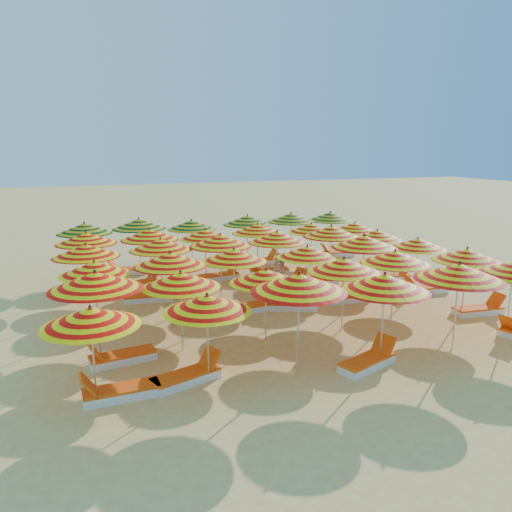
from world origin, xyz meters
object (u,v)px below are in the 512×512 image
umbrella_26 (205,234)px  lounger_1 (187,376)px  umbrella_12 (94,268)px  lounger_15 (139,284)px  umbrella_17 (418,244)px  umbrella_18 (86,251)px  umbrella_14 (234,255)px  umbrella_28 (311,228)px  umbrella_33 (247,220)px  umbrella_27 (257,229)px  lounger_7 (291,305)px  umbrella_32 (191,225)px  lounger_11 (289,284)px  umbrella_21 (277,237)px  umbrella_24 (86,238)px  lounger_19 (260,261)px  lounger_4 (121,357)px  umbrella_8 (266,276)px  umbrella_22 (331,231)px  beachgoer_a (277,274)px  umbrella_10 (395,257)px  lounger_18 (128,270)px  lounger_13 (390,276)px  umbrella_31 (139,224)px  umbrella_0 (91,317)px  umbrella_16 (364,242)px  umbrella_34 (291,218)px  lounger_14 (103,286)px  lounger_6 (250,307)px  lounger_12 (318,281)px  umbrella_2 (299,283)px  umbrella_15 (307,252)px  lounger_10 (149,297)px  lounger_17 (268,271)px  umbrella_30 (84,228)px  beachgoer_b (279,269)px  lounger_8 (348,297)px  lounger_9 (425,289)px  umbrella_29 (355,227)px  lounger_0 (120,392)px  umbrella_35 (330,216)px  umbrella_9 (344,265)px  lounger_2 (368,362)px  umbrella_1 (207,303)px  umbrella_4 (459,272)px  umbrella_11 (467,255)px  umbrella_7 (181,280)px  umbrella_23 (377,235)px

umbrella_26 → lounger_1: 9.51m
umbrella_12 → lounger_15: umbrella_12 is taller
umbrella_17 → umbrella_18: size_ratio=0.79×
umbrella_14 → umbrella_28: bearing=42.5°
umbrella_28 → umbrella_33: umbrella_33 is taller
umbrella_27 → lounger_7: (-0.45, -4.84, -1.93)m
umbrella_32 → lounger_11: 5.65m
umbrella_21 → umbrella_24: bearing=163.4°
umbrella_24 → lounger_19: 8.44m
lounger_4 → lounger_15: 7.21m
umbrella_8 → lounger_7: umbrella_8 is taller
umbrella_21 → umbrella_22: bearing=3.5°
beachgoer_a → umbrella_10: bearing=-9.7°
umbrella_32 → umbrella_24: bearing=-152.0°
lounger_18 → lounger_13: bearing=171.7°
umbrella_31 → beachgoer_a: size_ratio=2.06×
lounger_11 → umbrella_28: bearing=23.9°
umbrella_14 → beachgoer_a: bearing=41.5°
umbrella_0 → umbrella_14: size_ratio=0.90×
umbrella_16 → umbrella_34: size_ratio=0.86×
umbrella_33 → lounger_14: bearing=-161.8°
umbrella_12 → lounger_6: 5.32m
lounger_6 → lounger_12: bearing=23.2°
umbrella_28 → lounger_11: size_ratio=1.29×
umbrella_33 → umbrella_2: bearing=-102.0°
lounger_4 → lounger_18: 9.65m
umbrella_15 → lounger_10: (-5.19, 2.54, -1.85)m
umbrella_27 → lounger_17: bearing=-1.1°
umbrella_10 → umbrella_30: bearing=136.5°
umbrella_10 → lounger_6: size_ratio=1.65×
beachgoer_b → umbrella_12: bearing=-87.8°
umbrella_8 → umbrella_28: 8.61m
umbrella_31 → beachgoer_b: bearing=-37.5°
umbrella_0 → umbrella_21: 9.90m
umbrella_0 → umbrella_14: umbrella_14 is taller
lounger_8 → lounger_9: same height
umbrella_29 → beachgoer_a: 5.49m
umbrella_30 → umbrella_12: bearing=-88.4°
umbrella_28 → lounger_0: (-9.15, -9.24, -1.84)m
umbrella_29 → umbrella_35: umbrella_35 is taller
umbrella_31 → umbrella_8: bearing=-75.4°
umbrella_9 → lounger_2: umbrella_9 is taller
umbrella_1 → beachgoer_b: (4.86, 7.52, -1.32)m
umbrella_27 → lounger_8: 5.43m
umbrella_4 → umbrella_29: bearing=76.5°
umbrella_11 → beachgoer_a: bearing=136.0°
umbrella_31 → lounger_15: umbrella_31 is taller
umbrella_7 → umbrella_12: size_ratio=1.15×
umbrella_16 → umbrella_23: 3.23m
umbrella_24 → umbrella_35: size_ratio=1.01×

